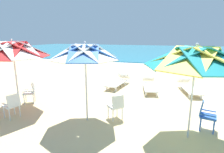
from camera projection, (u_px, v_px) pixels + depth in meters
The scene contains 14 objects.
ground_plane at pixel (180, 101), 7.80m from camera, with size 80.00×80.00×0.00m, color #D3B784.
sea at pixel (175, 51), 33.92m from camera, with size 80.00×36.00×0.10m, color teal.
surf_foam at pixel (177, 66), 17.03m from camera, with size 80.00×0.70×0.01m, color white.
beach_umbrella_0 at pixel (196, 58), 4.47m from camera, with size 2.59×2.59×2.59m.
plastic_chair_0 at pixel (206, 114), 5.28m from camera, with size 0.54×0.52×0.87m.
beach_umbrella_1 at pixel (85, 53), 5.48m from camera, with size 2.19×2.19×2.61m.
plastic_chair_1 at pixel (116, 105), 5.96m from camera, with size 0.63×0.63×0.87m.
beach_umbrella_2 at pixel (13, 50), 6.43m from camera, with size 2.57×2.57×2.67m.
plastic_chair_2 at pixel (12, 104), 6.04m from camera, with size 0.56×0.54×0.87m.
plastic_chair_3 at pixel (31, 91), 7.44m from camera, with size 0.63×0.62×0.87m.
sun_lounger_0 at pixel (189, 87), 8.81m from camera, with size 1.11×2.23×0.62m.
sun_lounger_1 at pixel (150, 85), 9.17m from camera, with size 1.06×2.23×0.62m.
sun_lounger_2 at pixel (118, 82), 9.91m from camera, with size 0.87×2.20×0.62m.
beachgoer_seated at pixel (177, 64), 16.36m from camera, with size 0.30×0.93×0.92m.
Camera 1 is at (-0.45, -7.94, 2.76)m, focal length 28.58 mm.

